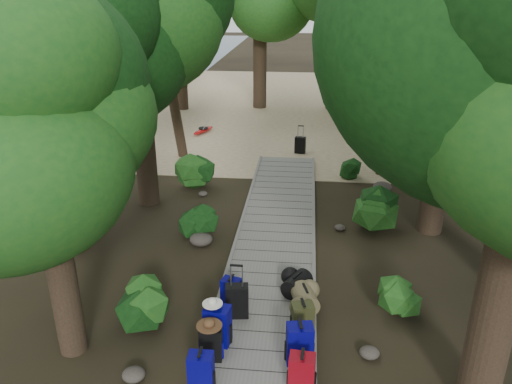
% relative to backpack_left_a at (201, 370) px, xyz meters
% --- Properties ---
extents(ground, '(120.00, 120.00, 0.00)m').
position_rel_backpack_left_a_xyz_m(ground, '(0.80, 4.48, -0.48)').
color(ground, black).
rests_on(ground, ground).
extents(sand_beach, '(40.00, 22.00, 0.02)m').
position_rel_backpack_left_a_xyz_m(sand_beach, '(0.80, 20.48, -0.47)').
color(sand_beach, '#CBB489').
rests_on(sand_beach, ground).
extents(boardwalk, '(2.00, 12.00, 0.12)m').
position_rel_backpack_left_a_xyz_m(boardwalk, '(0.80, 5.48, -0.42)').
color(boardwalk, slate).
rests_on(boardwalk, ground).
extents(backpack_left_a, '(0.39, 0.28, 0.73)m').
position_rel_backpack_left_a_xyz_m(backpack_left_a, '(0.00, 0.00, 0.00)').
color(backpack_left_a, '#030272').
rests_on(backpack_left_a, boardwalk).
extents(backpack_left_b, '(0.39, 0.29, 0.68)m').
position_rel_backpack_left_a_xyz_m(backpack_left_b, '(0.02, 0.71, -0.02)').
color(backpack_left_b, black).
rests_on(backpack_left_b, boardwalk).
extents(backpack_left_c, '(0.48, 0.38, 0.81)m').
position_rel_backpack_left_a_xyz_m(backpack_left_c, '(0.06, 1.11, 0.04)').
color(backpack_left_c, '#030272').
rests_on(backpack_left_c, boardwalk).
extents(backpack_left_d, '(0.43, 0.36, 0.57)m').
position_rel_backpack_left_a_xyz_m(backpack_left_d, '(0.12, 2.35, -0.08)').
color(backpack_left_d, '#030272').
rests_on(backpack_left_d, boardwalk).
extents(backpack_right_a, '(0.42, 0.31, 0.71)m').
position_rel_backpack_left_a_xyz_m(backpack_right_a, '(1.55, 0.14, -0.01)').
color(backpack_right_a, maroon).
rests_on(backpack_right_a, boardwalk).
extents(backpack_right_b, '(0.48, 0.37, 0.78)m').
position_rel_backpack_left_a_xyz_m(backpack_right_b, '(1.50, 0.79, 0.03)').
color(backpack_right_b, '#030272').
rests_on(backpack_right_b, boardwalk).
extents(backpack_right_c, '(0.36, 0.27, 0.59)m').
position_rel_backpack_left_a_xyz_m(backpack_right_c, '(1.48, 1.02, -0.07)').
color(backpack_right_c, '#030272').
rests_on(backpack_right_c, boardwalk).
extents(backpack_right_d, '(0.45, 0.37, 0.60)m').
position_rel_backpack_left_a_xyz_m(backpack_right_d, '(1.54, 1.62, -0.06)').
color(backpack_right_d, '#333719').
rests_on(backpack_right_d, boardwalk).
extents(duffel_right_khaki, '(0.59, 0.74, 0.43)m').
position_rel_backpack_left_a_xyz_m(duffel_right_khaki, '(1.57, 2.30, -0.15)').
color(duffel_right_khaki, brown).
rests_on(duffel_right_khaki, boardwalk).
extents(duffel_right_black, '(0.66, 0.76, 0.41)m').
position_rel_backpack_left_a_xyz_m(duffel_right_black, '(1.40, 2.81, -0.16)').
color(duffel_right_black, black).
rests_on(duffel_right_black, boardwalk).
extents(suitcase_on_boardwalk, '(0.46, 0.30, 0.67)m').
position_rel_backpack_left_a_xyz_m(suitcase_on_boardwalk, '(0.29, 1.90, -0.03)').
color(suitcase_on_boardwalk, black).
rests_on(suitcase_on_boardwalk, boardwalk).
extents(lone_suitcase_on_sand, '(0.43, 0.29, 0.62)m').
position_rel_backpack_left_a_xyz_m(lone_suitcase_on_sand, '(1.26, 12.38, -0.15)').
color(lone_suitcase_on_sand, black).
rests_on(lone_suitcase_on_sand, sand_beach).
extents(hat_brown, '(0.43, 0.43, 0.13)m').
position_rel_backpack_left_a_xyz_m(hat_brown, '(0.01, 0.67, 0.39)').
color(hat_brown, '#51351E').
rests_on(hat_brown, backpack_left_b).
extents(hat_white, '(0.35, 0.35, 0.12)m').
position_rel_backpack_left_a_xyz_m(hat_white, '(-0.01, 1.10, 0.51)').
color(hat_white, silver).
rests_on(hat_white, backpack_left_c).
extents(kayak, '(1.66, 3.02, 0.30)m').
position_rel_backpack_left_a_xyz_m(kayak, '(-2.99, 14.77, -0.31)').
color(kayak, '#AB0E0F').
rests_on(kayak, sand_beach).
extents(sun_lounger, '(1.13, 2.04, 0.63)m').
position_rel_backpack_left_a_xyz_m(sun_lounger, '(3.63, 14.80, -0.15)').
color(sun_lounger, silver).
rests_on(sun_lounger, sand_beach).
extents(tree_right_c, '(5.28, 5.28, 9.14)m').
position_rel_backpack_left_a_xyz_m(tree_right_c, '(4.78, 6.23, 4.09)').
color(tree_right_c, black).
rests_on(tree_right_c, ground).
extents(tree_right_e, '(4.74, 4.74, 8.53)m').
position_rel_backpack_left_a_xyz_m(tree_right_e, '(4.84, 11.29, 3.78)').
color(tree_right_e, black).
rests_on(tree_right_e, ground).
extents(tree_right_f, '(5.76, 5.76, 10.29)m').
position_rel_backpack_left_a_xyz_m(tree_right_f, '(7.55, 14.05, 4.66)').
color(tree_right_f, black).
rests_on(tree_right_f, ground).
extents(tree_left_a, '(4.04, 4.04, 6.73)m').
position_rel_backpack_left_a_xyz_m(tree_left_a, '(-2.47, 0.81, 2.88)').
color(tree_left_a, black).
rests_on(tree_left_a, ground).
extents(tree_left_b, '(5.04, 5.04, 9.06)m').
position_rel_backpack_left_a_xyz_m(tree_left_b, '(-4.12, 4.30, 4.05)').
color(tree_left_b, black).
rests_on(tree_left_b, ground).
extents(tree_left_c, '(4.95, 4.95, 8.62)m').
position_rel_backpack_left_a_xyz_m(tree_left_c, '(-3.08, 7.22, 3.82)').
color(tree_left_c, black).
rests_on(tree_left_c, ground).
extents(tree_back_a, '(5.67, 5.67, 9.81)m').
position_rel_backpack_left_a_xyz_m(tree_back_a, '(-1.03, 19.94, 4.42)').
color(tree_back_a, black).
rests_on(tree_back_a, ground).
extents(tree_back_c, '(4.62, 4.62, 8.32)m').
position_rel_backpack_left_a_xyz_m(tree_back_c, '(5.43, 20.09, 3.68)').
color(tree_back_c, black).
rests_on(tree_back_c, ground).
extents(tree_back_d, '(4.68, 4.68, 7.80)m').
position_rel_backpack_left_a_xyz_m(tree_back_d, '(-4.94, 19.11, 3.42)').
color(tree_back_d, black).
rests_on(tree_back_d, ground).
extents(palm_right_a, '(3.85, 3.85, 6.56)m').
position_rel_backpack_left_a_xyz_m(palm_right_a, '(4.13, 10.60, 2.80)').
color(palm_right_a, '#14390F').
rests_on(palm_right_a, ground).
extents(palm_right_b, '(3.95, 3.95, 7.62)m').
position_rel_backpack_left_a_xyz_m(palm_right_b, '(5.56, 15.08, 3.33)').
color(palm_right_b, '#14390F').
rests_on(palm_right_b, ground).
extents(palm_right_c, '(4.87, 4.87, 7.75)m').
position_rel_backpack_left_a_xyz_m(palm_right_c, '(3.33, 16.28, 3.39)').
color(palm_right_c, '#14390F').
rests_on(palm_right_c, ground).
extents(palm_left_a, '(4.91, 4.91, 7.81)m').
position_rel_backpack_left_a_xyz_m(palm_left_a, '(-3.39, 11.50, 3.42)').
color(palm_left_a, '#14390F').
rests_on(palm_left_a, ground).
extents(rock_left_a, '(0.39, 0.35, 0.21)m').
position_rel_backpack_left_a_xyz_m(rock_left_a, '(-1.17, 0.19, -0.38)').
color(rock_left_a, '#4C473F').
rests_on(rock_left_a, ground).
extents(rock_left_b, '(0.34, 0.31, 0.19)m').
position_rel_backpack_left_a_xyz_m(rock_left_b, '(-1.95, 2.38, -0.39)').
color(rock_left_b, '#4C473F').
rests_on(rock_left_b, ground).
extents(rock_left_c, '(0.57, 0.51, 0.31)m').
position_rel_backpack_left_a_xyz_m(rock_left_c, '(-1.02, 4.82, -0.33)').
color(rock_left_c, '#4C473F').
rests_on(rock_left_c, ground).
extents(rock_left_d, '(0.28, 0.25, 0.15)m').
position_rel_backpack_left_a_xyz_m(rock_left_d, '(-1.60, 7.89, -0.41)').
color(rock_left_d, '#4C473F').
rests_on(rock_left_d, ground).
extents(rock_right_a, '(0.35, 0.31, 0.19)m').
position_rel_backpack_left_a_xyz_m(rock_right_a, '(2.71, 1.14, -0.39)').
color(rock_right_a, '#4C473F').
rests_on(rock_right_a, ground).
extents(rock_right_b, '(0.44, 0.40, 0.24)m').
position_rel_backpack_left_a_xyz_m(rock_right_b, '(3.38, 3.01, -0.36)').
color(rock_right_b, '#4C473F').
rests_on(rock_right_b, ground).
extents(rock_right_c, '(0.28, 0.26, 0.16)m').
position_rel_backpack_left_a_xyz_m(rock_right_c, '(2.45, 5.99, -0.41)').
color(rock_right_c, '#4C473F').
rests_on(rock_right_c, ground).
extents(rock_right_d, '(0.58, 0.53, 0.32)m').
position_rel_backpack_left_a_xyz_m(rock_right_d, '(3.89, 8.79, -0.32)').
color(rock_right_d, '#4C473F').
rests_on(rock_right_d, ground).
extents(shrub_left_a, '(1.09, 1.09, 0.98)m').
position_rel_backpack_left_a_xyz_m(shrub_left_a, '(-1.34, 1.68, 0.01)').
color(shrub_left_a, '#174F18').
rests_on(shrub_left_a, ground).
extents(shrub_left_b, '(0.97, 0.97, 0.87)m').
position_rel_backpack_left_a_xyz_m(shrub_left_b, '(-1.16, 5.29, -0.05)').
color(shrub_left_b, '#174F18').
rests_on(shrub_left_b, ground).
extents(shrub_left_c, '(1.26, 1.26, 1.13)m').
position_rel_backpack_left_a_xyz_m(shrub_left_c, '(-1.96, 8.65, 0.08)').
color(shrub_left_c, '#174F18').
rests_on(shrub_left_c, ground).
extents(shrub_right_a, '(0.87, 0.87, 0.78)m').
position_rel_backpack_left_a_xyz_m(shrub_right_a, '(3.39, 2.37, -0.09)').
color(shrub_right_a, '#174F18').
rests_on(shrub_right_a, ground).
extents(shrub_right_b, '(1.42, 1.42, 1.28)m').
position_rel_backpack_left_a_xyz_m(shrub_right_b, '(3.38, 6.11, 0.16)').
color(shrub_right_b, '#174F18').
rests_on(shrub_right_b, ground).
extents(shrub_right_c, '(0.74, 0.74, 0.67)m').
position_rel_backpack_left_a_xyz_m(shrub_right_c, '(3.00, 9.78, -0.15)').
color(shrub_right_c, '#174F18').
rests_on(shrub_right_c, ground).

